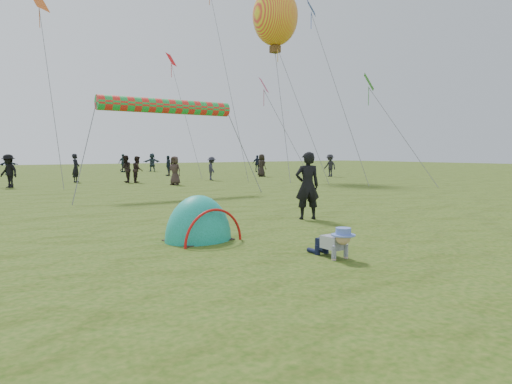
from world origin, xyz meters
TOP-DOWN VIEW (x-y plane):
  - ground at (0.00, 0.00)m, footprint 140.00×140.00m
  - crawling_toddler at (-0.91, 0.08)m, footprint 0.57×0.79m
  - popup_tent at (-2.17, 2.92)m, footprint 1.66×1.44m
  - standing_adult at (1.76, 3.95)m, footprint 0.82×0.70m
  - crowd_person_2 at (18.05, 30.22)m, footprint 0.88×0.99m
  - crowd_person_3 at (8.19, 21.27)m, footprint 0.86×1.15m
  - crowd_person_4 at (13.66, 23.23)m, footprint 0.63×0.90m
  - crowd_person_5 at (10.16, 37.00)m, footprint 1.67×0.56m
  - crowd_person_6 at (0.14, 24.22)m, footprint 0.71×0.78m
  - crowd_person_7 at (3.22, 21.67)m, footprint 0.92×0.99m
  - crowd_person_8 at (7.31, 37.08)m, footprint 0.93×1.07m
  - crowd_person_9 at (17.96, 20.16)m, footprint 0.71×1.15m
  - crowd_person_10 at (4.32, 18.61)m, footprint 0.87×0.97m
  - crowd_person_11 at (-2.31, 37.15)m, footprint 1.56×0.93m
  - crowd_person_13 at (2.60, 22.08)m, footprint 0.81×0.95m
  - crowd_person_14 at (8.09, 28.25)m, footprint 0.89×1.00m
  - crowd_person_15 at (-3.84, 21.62)m, footprint 1.17×1.32m
  - balloon_kite at (13.24, 20.97)m, footprint 3.23×3.23m
  - rainbow_tube_kite at (1.63, 13.32)m, footprint 6.10×0.64m
  - diamond_kite_0 at (8.40, 28.08)m, footprint 1.16×1.16m
  - diamond_kite_2 at (11.69, 18.57)m, footprint 0.89×0.89m
  - diamond_kite_3 at (15.02, 13.75)m, footprint 1.20×1.20m
  - diamond_kite_4 at (12.71, 16.48)m, footprint 1.09×1.09m
  - diamond_kite_5 at (10.80, 18.88)m, footprint 1.15×1.15m
  - diamond_kite_6 at (-1.66, 23.89)m, footprint 1.30×1.30m

SIDE VIEW (x-z plane):
  - ground at x=0.00m, z-range 0.00..0.00m
  - popup_tent at x=-2.17m, z-range -0.97..0.97m
  - crawling_toddler at x=-0.91m, z-range 0.00..0.58m
  - crowd_person_3 at x=8.19m, z-range 0.00..1.58m
  - crowd_person_11 at x=-2.31m, z-range 0.00..1.60m
  - crowd_person_2 at x=18.05m, z-range 0.00..1.61m
  - crowd_person_14 at x=8.09m, z-range 0.00..1.62m
  - crowd_person_7 at x=3.22m, z-range 0.00..1.65m
  - crowd_person_10 at x=4.32m, z-range 0.00..1.66m
  - crowd_person_13 at x=2.60m, z-range 0.00..1.70m
  - crowd_person_9 at x=17.96m, z-range 0.00..1.72m
  - crowd_person_8 at x=7.31m, z-range 0.00..1.73m
  - crowd_person_4 at x=13.66m, z-range 0.00..1.74m
  - crowd_person_15 at x=-3.84m, z-range 0.00..1.78m
  - crowd_person_5 at x=10.16m, z-range 0.00..1.79m
  - crowd_person_6 at x=0.14m, z-range 0.00..1.79m
  - standing_adult at x=1.76m, z-range 0.00..1.89m
  - rainbow_tube_kite at x=1.63m, z-range 3.58..4.22m
  - diamond_kite_3 at x=15.02m, z-range 5.67..6.64m
  - diamond_kite_5 at x=10.80m, z-range 5.77..6.70m
  - diamond_kite_2 at x=11.69m, z-range 8.45..9.18m
  - diamond_kite_0 at x=8.40m, z-range 8.64..9.59m
  - diamond_kite_6 at x=-1.66m, z-range 10.11..11.16m
  - diamond_kite_4 at x=12.71m, z-range 10.39..11.28m
  - balloon_kite at x=13.24m, z-range 8.96..13.49m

